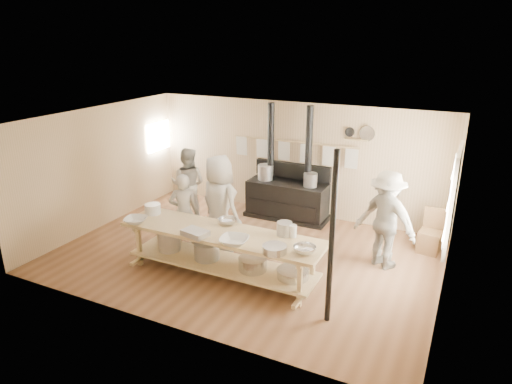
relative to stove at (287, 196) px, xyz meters
The scene contains 24 objects.
ground 2.18m from the stove, 89.82° to the right, with size 7.00×7.00×0.00m, color brown.
room_shell 2.39m from the stove, 89.82° to the right, with size 7.00×7.00×7.00m.
window_right 3.92m from the stove, 23.58° to the right, with size 0.09×1.50×1.65m.
left_opening 3.61m from the stove, behind, with size 0.00×0.90×0.90m.
stove is the anchor object (origin of this frame).
towel_rail 1.08m from the stove, 88.68° to the left, with size 3.00×0.04×0.47m.
back_wall_shelf 2.11m from the stove, 12.13° to the left, with size 0.63×0.14×0.32m.
prep_table 3.02m from the stove, 90.04° to the right, with size 3.60×0.90×0.85m.
support_post 4.11m from the stove, 59.33° to the right, with size 0.08×0.08×2.60m, color black.
cook_far_left 2.70m from the stove, 115.36° to the right, with size 0.57×0.37×1.56m, color #A49E91.
cook_left 2.26m from the stove, 150.99° to the right, with size 0.81×0.63×1.67m, color #A49E91.
cook_center 2.25m from the stove, 103.71° to the right, with size 0.94×0.61×1.91m, color #A49E91.
cook_right 2.87m from the stove, 30.24° to the right, with size 1.01×0.42×1.73m, color #A49E91.
cook_by_window 2.78m from the stove, 28.43° to the right, with size 1.14×0.66×1.77m, color #A49E91.
chair 3.20m from the stove, ahead, with size 0.45×0.45×0.86m.
bowl_white_a 3.71m from the stove, 114.75° to the right, with size 0.39×0.39×0.10m, color white.
bowl_steel_a 2.71m from the stove, 91.04° to the right, with size 0.32×0.32×0.10m, color silver.
bowl_white_b 3.40m from the stove, 82.52° to the right, with size 0.46×0.46×0.11m, color white.
bowl_steel_b 3.54m from the stove, 63.72° to the right, with size 0.35×0.35×0.11m, color silver.
roasting_pan 3.38m from the stove, 95.01° to the right, with size 0.43×0.29×0.10m, color #B2B2B7.
mixing_bowl_large 3.56m from the stove, 71.19° to the right, with size 0.38×0.38×0.12m, color silver.
bucket_galv 2.91m from the stove, 69.05° to the right, with size 0.25×0.25×0.23m, color gray.
deep_bowl_enamel 3.28m from the stove, 118.35° to the right, with size 0.29×0.29×0.18m, color white.
pitcher 2.97m from the stove, 66.34° to the right, with size 0.13×0.13×0.21m, color white.
Camera 1 is at (3.62, -7.00, 4.02)m, focal length 32.00 mm.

